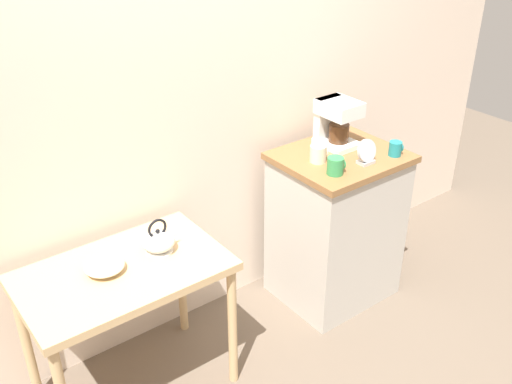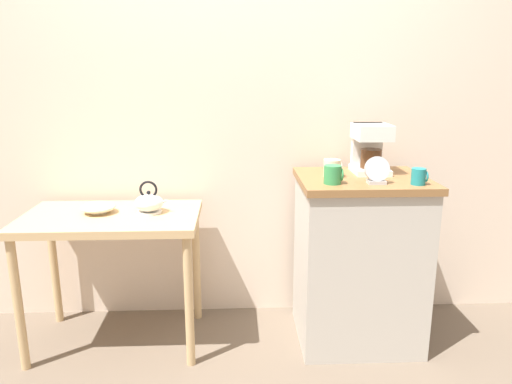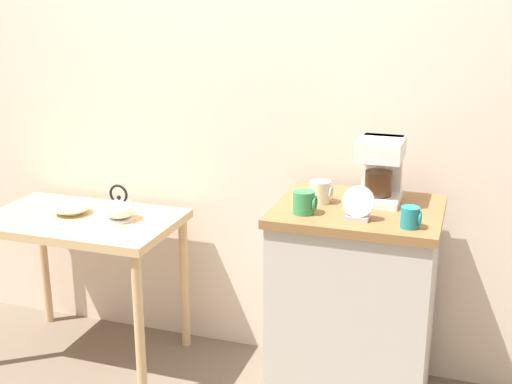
{
  "view_description": "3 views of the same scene",
  "coord_description": "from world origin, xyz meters",
  "px_view_note": "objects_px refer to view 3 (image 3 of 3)",
  "views": [
    {
      "loc": [
        -1.45,
        -2.03,
        2.24
      ],
      "look_at": [
        0.03,
        -0.08,
        0.91
      ],
      "focal_mm": 41.08,
      "sensor_mm": 36.0,
      "label": 1
    },
    {
      "loc": [
        -0.01,
        -2.41,
        1.43
      ],
      "look_at": [
        0.09,
        -0.09,
        0.85
      ],
      "focal_mm": 33.57,
      "sensor_mm": 36.0,
      "label": 2
    },
    {
      "loc": [
        1.05,
        -2.56,
        1.74
      ],
      "look_at": [
        0.22,
        -0.07,
        0.94
      ],
      "focal_mm": 46.81,
      "sensor_mm": 36.0,
      "label": 3
    }
  ],
  "objects_px": {
    "mug_small_cream": "(321,192)",
    "coffee_maker": "(380,167)",
    "teakettle": "(119,209)",
    "table_clock": "(358,205)",
    "bowl_stoneware": "(71,208)",
    "mug_dark_teal": "(411,217)",
    "mug_tall_green": "(304,202)"
  },
  "relations": [
    {
      "from": "mug_dark_teal",
      "to": "mug_small_cream",
      "type": "bearing_deg",
      "value": 153.0
    },
    {
      "from": "teakettle",
      "to": "coffee_maker",
      "type": "relative_size",
      "value": 0.69
    },
    {
      "from": "coffee_maker",
      "to": "table_clock",
      "type": "height_order",
      "value": "coffee_maker"
    },
    {
      "from": "mug_tall_green",
      "to": "table_clock",
      "type": "bearing_deg",
      "value": -2.56
    },
    {
      "from": "mug_tall_green",
      "to": "mug_dark_teal",
      "type": "bearing_deg",
      "value": -4.96
    },
    {
      "from": "bowl_stoneware",
      "to": "mug_dark_teal",
      "type": "height_order",
      "value": "mug_dark_teal"
    },
    {
      "from": "teakettle",
      "to": "mug_tall_green",
      "type": "relative_size",
      "value": 1.97
    },
    {
      "from": "bowl_stoneware",
      "to": "mug_dark_teal",
      "type": "xyz_separation_m",
      "value": [
        1.59,
        -0.22,
        0.2
      ]
    },
    {
      "from": "coffee_maker",
      "to": "mug_dark_teal",
      "type": "relative_size",
      "value": 3.3
    },
    {
      "from": "mug_dark_teal",
      "to": "teakettle",
      "type": "bearing_deg",
      "value": 170.97
    },
    {
      "from": "mug_tall_green",
      "to": "mug_small_cream",
      "type": "distance_m",
      "value": 0.16
    },
    {
      "from": "coffee_maker",
      "to": "bowl_stoneware",
      "type": "bearing_deg",
      "value": -176.69
    },
    {
      "from": "teakettle",
      "to": "table_clock",
      "type": "xyz_separation_m",
      "value": [
        1.13,
        -0.18,
        0.19
      ]
    },
    {
      "from": "teakettle",
      "to": "mug_dark_teal",
      "type": "xyz_separation_m",
      "value": [
        1.32,
        -0.21,
        0.17
      ]
    },
    {
      "from": "mug_small_cream",
      "to": "table_clock",
      "type": "distance_m",
      "value": 0.25
    },
    {
      "from": "coffee_maker",
      "to": "mug_dark_teal",
      "type": "bearing_deg",
      "value": -62.16
    },
    {
      "from": "coffee_maker",
      "to": "mug_small_cream",
      "type": "bearing_deg",
      "value": -153.75
    },
    {
      "from": "coffee_maker",
      "to": "mug_dark_teal",
      "type": "xyz_separation_m",
      "value": [
        0.16,
        -0.3,
        -0.1
      ]
    },
    {
      "from": "coffee_maker",
      "to": "mug_tall_green",
      "type": "xyz_separation_m",
      "value": [
        -0.25,
        -0.27,
        -0.1
      ]
    },
    {
      "from": "bowl_stoneware",
      "to": "teakettle",
      "type": "xyz_separation_m",
      "value": [
        0.27,
        -0.01,
        0.02
      ]
    },
    {
      "from": "teakettle",
      "to": "coffee_maker",
      "type": "xyz_separation_m",
      "value": [
        1.16,
        0.09,
        0.27
      ]
    },
    {
      "from": "table_clock",
      "to": "mug_tall_green",
      "type": "bearing_deg",
      "value": 177.44
    },
    {
      "from": "bowl_stoneware",
      "to": "mug_tall_green",
      "type": "height_order",
      "value": "mug_tall_green"
    },
    {
      "from": "bowl_stoneware",
      "to": "mug_small_cream",
      "type": "height_order",
      "value": "mug_small_cream"
    },
    {
      "from": "mug_tall_green",
      "to": "table_clock",
      "type": "xyz_separation_m",
      "value": [
        0.21,
        -0.01,
        0.01
      ]
    },
    {
      "from": "mug_tall_green",
      "to": "coffee_maker",
      "type": "bearing_deg",
      "value": 47.02
    },
    {
      "from": "coffee_maker",
      "to": "mug_tall_green",
      "type": "relative_size",
      "value": 2.85
    },
    {
      "from": "teakettle",
      "to": "table_clock",
      "type": "height_order",
      "value": "table_clock"
    },
    {
      "from": "bowl_stoneware",
      "to": "mug_tall_green",
      "type": "bearing_deg",
      "value": -8.84
    },
    {
      "from": "teakettle",
      "to": "bowl_stoneware",
      "type": "bearing_deg",
      "value": 178.14
    },
    {
      "from": "bowl_stoneware",
      "to": "teakettle",
      "type": "height_order",
      "value": "teakettle"
    },
    {
      "from": "mug_small_cream",
      "to": "coffee_maker",
      "type": "bearing_deg",
      "value": 26.25
    }
  ]
}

